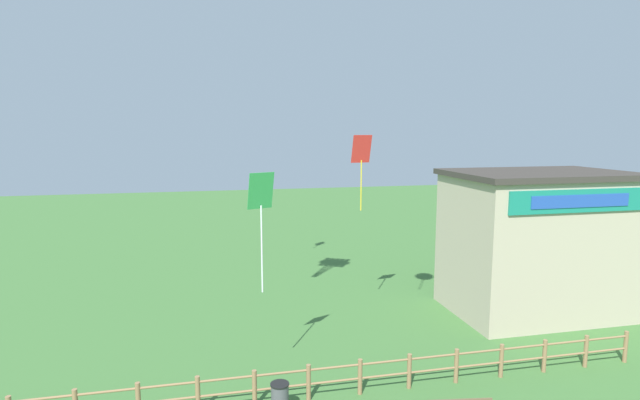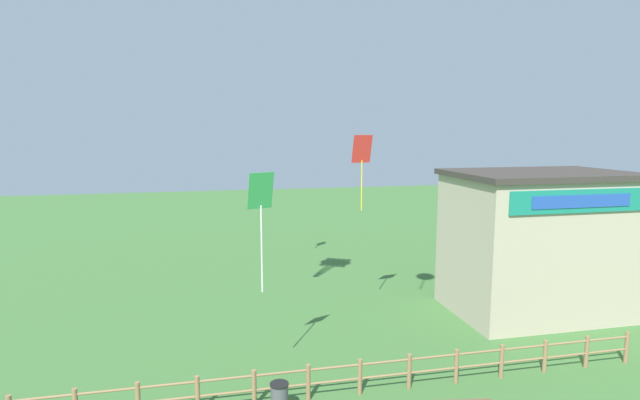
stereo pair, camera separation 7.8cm
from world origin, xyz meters
TOP-DOWN VIEW (x-y plane):
  - wooden_fence at (0.00, 7.04)m, footprint 20.94×0.14m
  - seaside_building at (10.40, 12.13)m, footprint 7.50×5.10m
  - trash_bin at (-1.75, 6.42)m, footprint 0.54×0.54m
  - kite_green_diamond at (-1.97, 8.47)m, footprint 0.85×0.51m
  - kite_red_diamond at (2.61, 12.93)m, footprint 0.86×0.39m

SIDE VIEW (x-z plane):
  - trash_bin at x=-1.75m, z-range 0.00..0.96m
  - wooden_fence at x=0.00m, z-range 0.07..1.18m
  - seaside_building at x=10.40m, z-range 0.02..6.25m
  - kite_green_diamond at x=-1.97m, z-range 3.80..7.56m
  - kite_red_diamond at x=2.61m, z-range 5.35..8.46m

